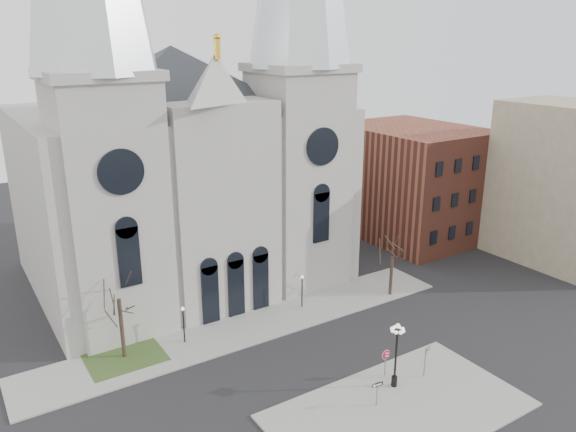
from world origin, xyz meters
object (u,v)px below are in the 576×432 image
street_name_sign (425,360)px  stop_sign (386,357)px  one_way_sign (377,389)px  globe_lamp (396,347)px

street_name_sign → stop_sign: bearing=122.9°
stop_sign → one_way_sign: size_ratio=1.15×
globe_lamp → street_name_sign: globe_lamp is taller
stop_sign → one_way_sign: (-2.94, -2.42, -0.28)m
street_name_sign → globe_lamp: bearing=150.4°
globe_lamp → one_way_sign: globe_lamp is taller
globe_lamp → street_name_sign: size_ratio=2.14×
one_way_sign → globe_lamp: bearing=29.8°
globe_lamp → one_way_sign: (-2.64, -1.05, -1.91)m
stop_sign → globe_lamp: (-0.30, -1.37, 1.63)m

